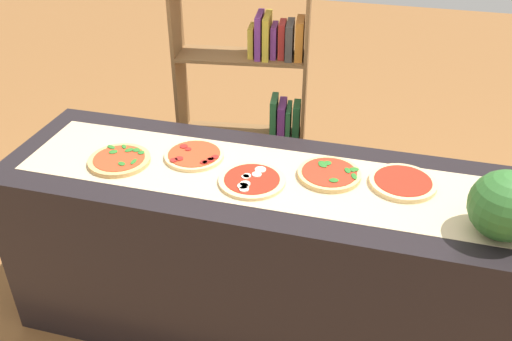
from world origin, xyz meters
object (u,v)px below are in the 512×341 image
Objects in this scene: pizza_pepperoni_1 at (194,155)px; bookshelf at (258,105)px; pizza_spinach_0 at (120,160)px; pizza_mozzarella_2 at (252,180)px; pizza_spinach_3 at (329,174)px; watermelon at (505,206)px; pizza_plain_4 at (403,183)px.

pizza_pepperoni_1 is 0.17× the size of bookshelf.
pizza_spinach_0 reaches higher than pizza_mozzarella_2.
bookshelf is at bearing 86.96° from pizza_pepperoni_1.
watermelon reaches higher than pizza_spinach_3.
pizza_spinach_0 is 1.57m from watermelon.
pizza_plain_4 is (0.91, 0.02, 0.00)m from pizza_pepperoni_1.
pizza_spinach_3 is (0.31, 0.13, 0.00)m from pizza_mozzarella_2.
bookshelf is at bearing 71.30° from pizza_spinach_0.
pizza_pepperoni_1 is 1.29m from watermelon.
bookshelf reaches higher than pizza_pepperoni_1.
pizza_pepperoni_1 is 0.99× the size of pizza_spinach_3.
pizza_plain_4 is (0.61, 0.14, 0.00)m from pizza_mozzarella_2.
watermelon is at bearing -3.50° from pizza_spinach_0.
pizza_mozzarella_2 is 0.18× the size of bookshelf.
pizza_mozzarella_2 is 1.05× the size of pizza_spinach_3.
pizza_pepperoni_1 is at bearing 22.44° from pizza_spinach_0.
pizza_spinach_3 is 1.04× the size of watermelon.
pizza_mozzarella_2 is at bearing 174.35° from watermelon.
watermelon reaches higher than pizza_spinach_0.
pizza_spinach_0 is at bearing 179.89° from pizza_mozzarella_2.
pizza_spinach_3 is at bearing 22.98° from pizza_mozzarella_2.
pizza_plain_4 is 0.44m from watermelon.
pizza_spinach_0 is at bearing -157.56° from pizza_pepperoni_1.
watermelon is at bearing -18.97° from pizza_spinach_3.
watermelon is (0.35, -0.24, 0.12)m from pizza_plain_4.
pizza_mozzarella_2 and pizza_plain_4 have the same top height.
pizza_mozzarella_2 is 0.63m from pizza_plain_4.
pizza_spinach_3 is 0.30m from pizza_plain_4.
pizza_plain_4 is (0.30, 0.01, -0.00)m from pizza_spinach_3.
pizza_spinach_0 is 1.12m from bookshelf.
pizza_mozzarella_2 is 1.02× the size of pizza_plain_4.
pizza_plain_4 is at bearing 13.33° from pizza_mozzarella_2.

